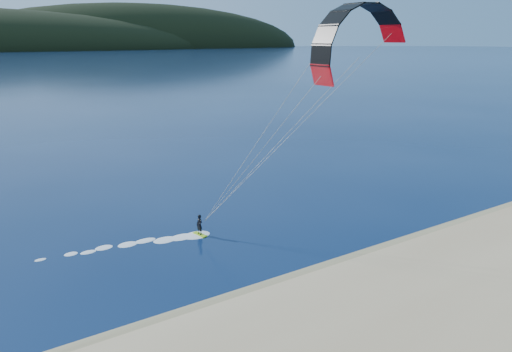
% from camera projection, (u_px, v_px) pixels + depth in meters
% --- Properties ---
extents(ground, '(1800.00, 1800.00, 0.00)m').
position_uv_depth(ground, '(302.00, 346.00, 21.18)').
color(ground, '#081A3D').
rests_on(ground, ground).
extents(wet_sand, '(220.00, 2.50, 0.10)m').
position_uv_depth(wet_sand, '(251.00, 300.00, 24.81)').
color(wet_sand, '#947E56').
rests_on(wet_sand, ground).
extents(kitesurfer_near, '(22.06, 9.74, 16.12)m').
position_uv_depth(kitesurfer_near, '(347.00, 68.00, 28.29)').
color(kitesurfer_near, '#ACDF1A').
rests_on(kitesurfer_near, ground).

